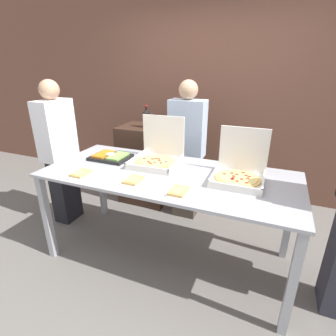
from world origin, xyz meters
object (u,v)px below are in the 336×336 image
object	(u,v)px
soda_bottle	(146,118)
person_guest_plaid	(187,150)
pizza_box_far_right	(157,155)
person_guest_cap	(59,152)
pizza_box_near_left	(239,171)
paper_plate_front_right	(81,174)
paper_plate_front_center	(178,192)
veggie_tray	(111,157)
soda_can_silver	(159,121)
paper_plate_front_left	(133,181)

from	to	relation	value
soda_bottle	person_guest_plaid	xyz separation A→B (m)	(0.59, -0.15, -0.30)
pizza_box_far_right	person_guest_cap	distance (m)	1.21
pizza_box_near_left	paper_plate_front_right	xyz separation A→B (m)	(-1.27, -0.42, -0.06)
soda_bottle	paper_plate_front_center	bearing A→B (deg)	-54.78
soda_bottle	person_guest_cap	bearing A→B (deg)	-132.11
paper_plate_front_center	veggie_tray	size ratio (longest dim) A/B	0.57
paper_plate_front_right	person_guest_cap	bearing A→B (deg)	145.42
pizza_box_near_left	soda_can_silver	xyz separation A→B (m)	(-1.17, 1.00, 0.13)
veggie_tray	person_guest_plaid	world-z (taller)	person_guest_plaid
person_guest_cap	paper_plate_front_left	bearing A→B (deg)	69.73
pizza_box_near_left	person_guest_cap	distance (m)	1.99
person_guest_cap	paper_plate_front_right	bearing A→B (deg)	55.42
paper_plate_front_right	veggie_tray	world-z (taller)	veggie_tray
pizza_box_near_left	soda_bottle	world-z (taller)	soda_bottle
pizza_box_near_left	paper_plate_front_center	bearing A→B (deg)	-132.34
paper_plate_front_left	veggie_tray	world-z (taller)	veggie_tray
soda_bottle	person_guest_cap	distance (m)	1.10
soda_can_silver	paper_plate_front_left	bearing A→B (deg)	-74.20
soda_bottle	soda_can_silver	distance (m)	0.19
pizza_box_near_left	person_guest_plaid	world-z (taller)	person_guest_plaid
veggie_tray	soda_can_silver	xyz separation A→B (m)	(0.10, 0.98, 0.18)
veggie_tray	soda_can_silver	bearing A→B (deg)	84.36
pizza_box_far_right	paper_plate_front_center	xyz separation A→B (m)	(0.41, -0.52, -0.06)
pizza_box_far_right	person_guest_plaid	bearing A→B (deg)	78.84
paper_plate_front_center	veggie_tray	xyz separation A→B (m)	(-0.89, 0.44, 0.01)
pizza_box_near_left	person_guest_cap	bearing A→B (deg)	177.57
paper_plate_front_right	person_guest_plaid	bearing A→B (deg)	62.98
pizza_box_far_right	person_guest_plaid	size ratio (longest dim) A/B	0.28
soda_can_silver	person_guest_plaid	distance (m)	0.61
paper_plate_front_center	soda_bottle	bearing A→B (deg)	125.22
paper_plate_front_left	person_guest_cap	xyz separation A→B (m)	(-1.21, 0.45, -0.05)
paper_plate_front_center	soda_bottle	xyz separation A→B (m)	(-0.90, 1.28, 0.25)
person_guest_cap	pizza_box_far_right	bearing A→B (deg)	91.27
veggie_tray	person_guest_cap	world-z (taller)	person_guest_cap
paper_plate_front_center	veggie_tray	bearing A→B (deg)	153.57
soda_can_silver	soda_bottle	bearing A→B (deg)	-126.75
person_guest_plaid	soda_can_silver	bearing A→B (deg)	-31.26
paper_plate_front_left	person_guest_plaid	bearing A→B (deg)	85.21
paper_plate_front_right	veggie_tray	distance (m)	0.45
pizza_box_far_right	paper_plate_front_left	xyz separation A→B (m)	(0.00, -0.47, -0.06)
paper_plate_front_left	veggie_tray	bearing A→B (deg)	140.59
paper_plate_front_left	pizza_box_near_left	bearing A→B (deg)	25.51
soda_bottle	person_guest_cap	size ratio (longest dim) A/B	0.17
paper_plate_front_right	pizza_box_near_left	bearing A→B (deg)	18.43
veggie_tray	pizza_box_near_left	bearing A→B (deg)	-1.21
pizza_box_far_right	paper_plate_front_left	size ratio (longest dim) A/B	1.92
paper_plate_front_left	soda_can_silver	world-z (taller)	soda_can_silver
pizza_box_far_right	person_guest_cap	bearing A→B (deg)	178.81
pizza_box_near_left	pizza_box_far_right	world-z (taller)	pizza_box_far_right
paper_plate_front_right	soda_bottle	size ratio (longest dim) A/B	0.91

